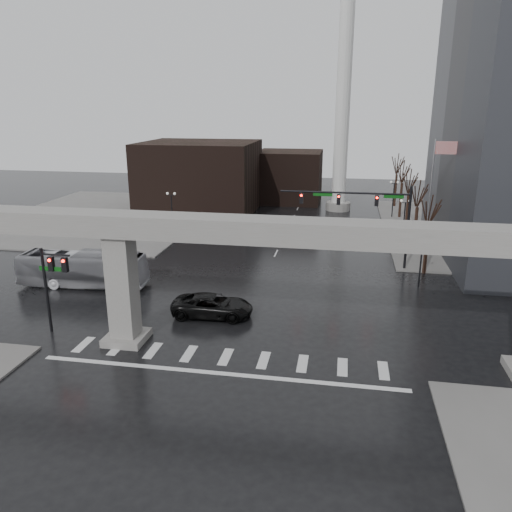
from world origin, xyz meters
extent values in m
plane|color=black|center=(0.00, 0.00, 0.00)|extent=(160.00, 160.00, 0.00)
cube|color=slate|center=(26.00, 36.00, 0.07)|extent=(28.00, 36.00, 0.15)
cube|color=slate|center=(-26.00, 36.00, 0.07)|extent=(28.00, 36.00, 0.15)
cube|color=gray|center=(0.00, 0.00, 8.00)|extent=(48.00, 2.20, 1.40)
cube|color=gray|center=(-7.00, 0.00, 3.65)|extent=(1.60, 1.60, 7.30)
cube|color=gray|center=(-7.00, 0.00, 0.25)|extent=(2.60, 2.60, 0.50)
cube|color=black|center=(-14.00, 42.00, 5.00)|extent=(16.00, 14.00, 10.00)
cube|color=black|center=(-2.00, 52.00, 4.00)|extent=(10.00, 10.00, 8.00)
cylinder|color=white|center=(6.00, 46.00, 15.00)|extent=(2.00, 2.00, 30.00)
cylinder|color=gray|center=(6.00, 46.00, 0.60)|extent=(3.60, 3.60, 1.20)
cylinder|color=black|center=(12.80, 18.80, 4.00)|extent=(0.24, 0.24, 8.00)
cylinder|color=black|center=(6.80, 18.80, 7.20)|extent=(12.00, 0.18, 0.18)
cube|color=black|center=(9.80, 18.80, 6.55)|extent=(0.35, 0.30, 1.00)
cube|color=black|center=(6.30, 18.80, 6.55)|extent=(0.35, 0.30, 1.00)
cube|color=black|center=(2.80, 18.80, 6.55)|extent=(0.35, 0.30, 1.00)
sphere|color=#FF0C05|center=(9.80, 18.62, 6.85)|extent=(0.20, 0.20, 0.20)
cube|color=#0B5011|center=(11.30, 18.80, 7.00)|extent=(1.80, 0.05, 0.35)
cube|color=#0B5011|center=(4.80, 18.80, 7.00)|extent=(1.80, 0.05, 0.35)
cylinder|color=black|center=(-12.80, 0.50, 3.00)|extent=(0.20, 0.20, 6.00)
cylinder|color=black|center=(-11.80, 0.50, 5.60)|extent=(2.00, 0.14, 0.14)
cube|color=black|center=(-12.20, 0.50, 4.95)|extent=(0.35, 0.30, 1.00)
cube|color=black|center=(-11.20, 0.50, 4.95)|extent=(0.35, 0.30, 1.00)
cube|color=#0B5011|center=(-12.30, 0.50, 4.60)|extent=(1.60, 0.05, 0.30)
cylinder|color=silver|center=(15.00, 22.00, 6.00)|extent=(0.12, 0.12, 12.00)
cube|color=red|center=(16.00, 22.00, 11.20)|extent=(2.00, 0.03, 1.20)
cylinder|color=black|center=(13.50, 14.00, 2.40)|extent=(0.14, 0.14, 4.80)
cube|color=black|center=(13.50, 14.00, 4.75)|extent=(0.90, 0.06, 0.06)
sphere|color=silver|center=(13.05, 14.00, 4.95)|extent=(0.32, 0.32, 0.32)
sphere|color=silver|center=(13.95, 14.00, 4.95)|extent=(0.32, 0.32, 0.32)
cylinder|color=black|center=(13.50, 28.00, 2.40)|extent=(0.14, 0.14, 4.80)
cube|color=black|center=(13.50, 28.00, 4.75)|extent=(0.90, 0.06, 0.06)
sphere|color=silver|center=(13.05, 28.00, 4.95)|extent=(0.32, 0.32, 0.32)
sphere|color=silver|center=(13.95, 28.00, 4.95)|extent=(0.32, 0.32, 0.32)
cylinder|color=black|center=(13.50, 42.00, 2.40)|extent=(0.14, 0.14, 4.80)
cube|color=black|center=(13.50, 42.00, 4.75)|extent=(0.90, 0.06, 0.06)
sphere|color=silver|center=(13.05, 42.00, 4.95)|extent=(0.32, 0.32, 0.32)
sphere|color=silver|center=(13.95, 42.00, 4.95)|extent=(0.32, 0.32, 0.32)
cylinder|color=black|center=(-13.50, 14.00, 2.40)|extent=(0.14, 0.14, 4.80)
cube|color=black|center=(-13.50, 14.00, 4.75)|extent=(0.90, 0.06, 0.06)
sphere|color=silver|center=(-13.95, 14.00, 4.95)|extent=(0.32, 0.32, 0.32)
sphere|color=silver|center=(-13.05, 14.00, 4.95)|extent=(0.32, 0.32, 0.32)
cylinder|color=black|center=(-13.50, 28.00, 2.40)|extent=(0.14, 0.14, 4.80)
cube|color=black|center=(-13.50, 28.00, 4.75)|extent=(0.90, 0.06, 0.06)
sphere|color=silver|center=(-13.95, 28.00, 4.95)|extent=(0.32, 0.32, 0.32)
sphere|color=silver|center=(-13.05, 28.00, 4.95)|extent=(0.32, 0.32, 0.32)
cylinder|color=black|center=(-13.50, 42.00, 2.40)|extent=(0.14, 0.14, 4.80)
cube|color=black|center=(-13.50, 42.00, 4.75)|extent=(0.90, 0.06, 0.06)
sphere|color=silver|center=(-13.95, 42.00, 4.95)|extent=(0.32, 0.32, 0.32)
sphere|color=silver|center=(-13.05, 42.00, 4.95)|extent=(0.32, 0.32, 0.32)
cylinder|color=black|center=(14.50, 18.00, 2.27)|extent=(0.34, 0.34, 4.55)
cylinder|color=black|center=(14.50, 18.00, 6.01)|extent=(0.12, 1.52, 2.98)
cylinder|color=black|center=(15.00, 18.25, 5.78)|extent=(0.83, 1.14, 2.51)
cylinder|color=black|center=(14.50, 26.00, 2.33)|extent=(0.34, 0.34, 4.66)
cylinder|color=black|center=(14.50, 26.00, 6.15)|extent=(0.12, 1.55, 3.05)
cylinder|color=black|center=(15.00, 26.25, 5.91)|extent=(0.85, 1.16, 2.57)
cylinder|color=black|center=(14.50, 34.00, 2.38)|extent=(0.34, 0.34, 4.76)
cylinder|color=black|center=(14.50, 34.00, 6.29)|extent=(0.12, 1.59, 3.11)
cylinder|color=black|center=(15.00, 34.25, 6.05)|extent=(0.86, 1.18, 2.62)
cylinder|color=black|center=(14.50, 42.00, 2.43)|extent=(0.34, 0.34, 4.87)
cylinder|color=black|center=(14.50, 42.00, 6.43)|extent=(0.12, 1.62, 3.18)
cylinder|color=black|center=(15.00, 42.25, 6.18)|extent=(0.88, 1.20, 2.68)
cylinder|color=black|center=(14.50, 50.00, 2.48)|extent=(0.34, 0.34, 4.97)
cylinder|color=black|center=(14.50, 50.00, 6.57)|extent=(0.12, 1.65, 3.25)
cylinder|color=black|center=(15.00, 50.25, 6.31)|extent=(0.89, 1.23, 2.74)
imported|color=black|center=(-2.41, 4.95, 0.83)|extent=(6.11, 3.07, 1.66)
imported|color=silver|center=(-15.04, 9.26, 1.54)|extent=(11.23, 3.29, 3.09)
camera|label=1|loc=(6.74, -28.19, 15.11)|focal=35.00mm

